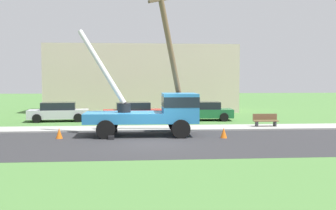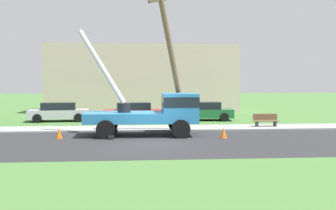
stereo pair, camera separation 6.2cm
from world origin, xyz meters
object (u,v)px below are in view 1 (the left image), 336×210
(leaning_utility_pole, at_px, (172,56))
(utility_truck, at_px, (156,110))
(traffic_cone_behind, at_px, (59,133))
(parked_sedan_silver, at_px, (59,112))
(traffic_cone_ahead, at_px, (224,133))
(parked_sedan_green, at_px, (204,111))
(park_bench, at_px, (265,121))
(parked_sedan_red, at_px, (133,112))

(leaning_utility_pole, bearing_deg, utility_truck, -125.13)
(traffic_cone_behind, xyz_separation_m, parked_sedan_silver, (-1.66, 9.03, 0.43))
(utility_truck, bearing_deg, leaning_utility_pole, 54.87)
(traffic_cone_behind, bearing_deg, utility_truck, 8.68)
(leaning_utility_pole, bearing_deg, traffic_cone_ahead, -47.42)
(utility_truck, xyz_separation_m, parked_sedan_green, (4.07, 8.03, -0.70))
(utility_truck, distance_m, parked_sedan_silver, 10.73)
(utility_truck, height_order, leaning_utility_pole, leaning_utility_pole)
(leaning_utility_pole, xyz_separation_m, traffic_cone_ahead, (2.53, -2.76, -4.24))
(utility_truck, relative_size, leaning_utility_pole, 0.77)
(utility_truck, relative_size, parked_sedan_silver, 1.48)
(park_bench, bearing_deg, leaning_utility_pole, -166.05)
(traffic_cone_ahead, relative_size, park_bench, 0.35)
(leaning_utility_pole, bearing_deg, parked_sedan_silver, 138.89)
(parked_sedan_green, xyz_separation_m, park_bench, (3.17, -5.08, -0.25))
(traffic_cone_ahead, bearing_deg, traffic_cone_behind, 176.27)
(traffic_cone_behind, distance_m, parked_sedan_red, 9.44)
(parked_sedan_green, bearing_deg, traffic_cone_behind, -136.39)
(parked_sedan_green, bearing_deg, utility_truck, -116.88)
(parked_sedan_silver, relative_size, parked_sedan_green, 1.00)
(leaning_utility_pole, xyz_separation_m, parked_sedan_silver, (-7.84, 6.84, -3.81))
(leaning_utility_pole, height_order, traffic_cone_ahead, leaning_utility_pole)
(leaning_utility_pole, relative_size, traffic_cone_ahead, 15.71)
(parked_sedan_green, distance_m, park_bench, 5.99)
(traffic_cone_ahead, distance_m, traffic_cone_behind, 8.73)
(parked_sedan_red, height_order, parked_sedan_green, same)
(leaning_utility_pole, relative_size, parked_sedan_red, 1.94)
(traffic_cone_behind, distance_m, park_bench, 12.99)
(utility_truck, bearing_deg, park_bench, 22.17)
(utility_truck, bearing_deg, parked_sedan_green, 63.12)
(traffic_cone_behind, height_order, parked_sedan_green, parked_sedan_green)
(leaning_utility_pole, height_order, parked_sedan_red, leaning_utility_pole)
(leaning_utility_pole, distance_m, parked_sedan_green, 8.25)
(traffic_cone_behind, xyz_separation_m, parked_sedan_green, (9.27, 8.83, 0.43))
(utility_truck, xyz_separation_m, parked_sedan_silver, (-6.85, 8.23, -0.70))
(utility_truck, distance_m, park_bench, 7.87)
(traffic_cone_behind, xyz_separation_m, park_bench, (12.43, 3.74, 0.18))
(parked_sedan_red, bearing_deg, park_bench, -29.55)
(leaning_utility_pole, bearing_deg, parked_sedan_green, 65.04)
(parked_sedan_silver, distance_m, parked_sedan_green, 10.93)
(leaning_utility_pole, distance_m, parked_sedan_silver, 11.07)
(traffic_cone_ahead, height_order, park_bench, park_bench)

